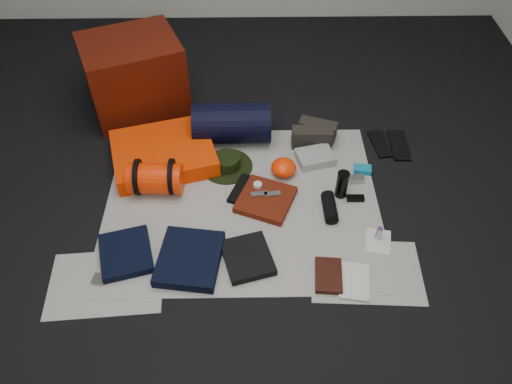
{
  "coord_description": "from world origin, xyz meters",
  "views": [
    {
      "loc": [
        0.05,
        -1.98,
        2.19
      ],
      "look_at": [
        0.08,
        -0.01,
        0.1
      ],
      "focal_mm": 35.0,
      "sensor_mm": 36.0,
      "label": 1
    }
  ],
  "objects_px": {
    "sleeping_pad": "(163,153)",
    "water_bottle": "(342,184)",
    "stuff_sack": "(155,179)",
    "navy_duffel": "(232,123)",
    "paperback_book": "(328,275)",
    "compact_camera": "(356,179)",
    "red_cabinet": "(134,76)"
  },
  "relations": [
    {
      "from": "red_cabinet",
      "to": "water_bottle",
      "type": "distance_m",
      "value": 1.61
    },
    {
      "from": "stuff_sack",
      "to": "sleeping_pad",
      "type": "bearing_deg",
      "value": 87.17
    },
    {
      "from": "red_cabinet",
      "to": "paperback_book",
      "type": "distance_m",
      "value": 1.91
    },
    {
      "from": "water_bottle",
      "to": "compact_camera",
      "type": "relative_size",
      "value": 1.99
    },
    {
      "from": "navy_duffel",
      "to": "red_cabinet",
      "type": "bearing_deg",
      "value": 149.77
    },
    {
      "from": "water_bottle",
      "to": "paperback_book",
      "type": "distance_m",
      "value": 0.6
    },
    {
      "from": "stuff_sack",
      "to": "water_bottle",
      "type": "bearing_deg",
      "value": -3.13
    },
    {
      "from": "red_cabinet",
      "to": "sleeping_pad",
      "type": "distance_m",
      "value": 0.65
    },
    {
      "from": "navy_duffel",
      "to": "water_bottle",
      "type": "height_order",
      "value": "navy_duffel"
    },
    {
      "from": "compact_camera",
      "to": "navy_duffel",
      "type": "bearing_deg",
      "value": 145.01
    },
    {
      "from": "red_cabinet",
      "to": "navy_duffel",
      "type": "bearing_deg",
      "value": -51.51
    },
    {
      "from": "sleeping_pad",
      "to": "water_bottle",
      "type": "xyz_separation_m",
      "value": [
        1.09,
        -0.32,
        0.03
      ]
    },
    {
      "from": "sleeping_pad",
      "to": "paperback_book",
      "type": "bearing_deg",
      "value": -43.7
    },
    {
      "from": "navy_duffel",
      "to": "water_bottle",
      "type": "xyz_separation_m",
      "value": [
        0.65,
        -0.52,
        -0.04
      ]
    },
    {
      "from": "water_bottle",
      "to": "compact_camera",
      "type": "bearing_deg",
      "value": 44.88
    },
    {
      "from": "navy_duffel",
      "to": "paperback_book",
      "type": "relative_size",
      "value": 2.39
    },
    {
      "from": "sleeping_pad",
      "to": "water_bottle",
      "type": "height_order",
      "value": "water_bottle"
    },
    {
      "from": "sleeping_pad",
      "to": "water_bottle",
      "type": "distance_m",
      "value": 1.13
    },
    {
      "from": "sleeping_pad",
      "to": "water_bottle",
      "type": "bearing_deg",
      "value": -16.56
    },
    {
      "from": "stuff_sack",
      "to": "navy_duffel",
      "type": "distance_m",
      "value": 0.64
    },
    {
      "from": "water_bottle",
      "to": "compact_camera",
      "type": "distance_m",
      "value": 0.17
    },
    {
      "from": "stuff_sack",
      "to": "navy_duffel",
      "type": "height_order",
      "value": "navy_duffel"
    },
    {
      "from": "compact_camera",
      "to": "paperback_book",
      "type": "xyz_separation_m",
      "value": [
        -0.25,
        -0.69,
        -0.0
      ]
    },
    {
      "from": "red_cabinet",
      "to": "sleeping_pad",
      "type": "bearing_deg",
      "value": -89.73
    },
    {
      "from": "stuff_sack",
      "to": "paperback_book",
      "type": "relative_size",
      "value": 1.5
    },
    {
      "from": "red_cabinet",
      "to": "navy_duffel",
      "type": "relative_size",
      "value": 1.24
    },
    {
      "from": "red_cabinet",
      "to": "water_bottle",
      "type": "bearing_deg",
      "value": -56.25
    },
    {
      "from": "navy_duffel",
      "to": "water_bottle",
      "type": "bearing_deg",
      "value": -39.31
    },
    {
      "from": "sleeping_pad",
      "to": "water_bottle",
      "type": "relative_size",
      "value": 3.46
    },
    {
      "from": "navy_duffel",
      "to": "paperback_book",
      "type": "height_order",
      "value": "navy_duffel"
    },
    {
      "from": "red_cabinet",
      "to": "stuff_sack",
      "type": "relative_size",
      "value": 1.97
    },
    {
      "from": "navy_duffel",
      "to": "paperback_book",
      "type": "distance_m",
      "value": 1.22
    }
  ]
}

